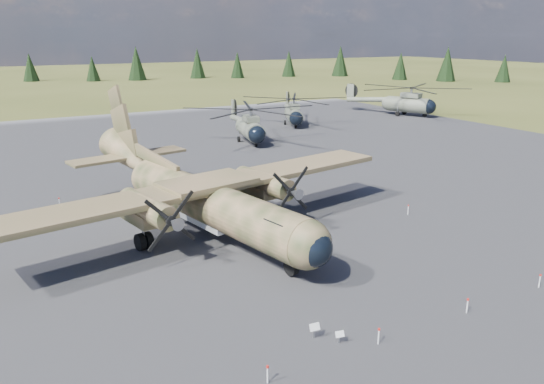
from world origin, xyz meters
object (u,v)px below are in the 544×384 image
helicopter_mid (294,106)px  helicopter_near (250,118)px  transport_plane (199,192)px  helicopter_far (408,95)px

helicopter_mid → helicopter_near: bearing=-118.6°
helicopter_near → helicopter_mid: bearing=49.7°
transport_plane → helicopter_near: bearing=46.3°
transport_plane → helicopter_mid: size_ratio=1.36×
transport_plane → helicopter_far: (54.70, 36.63, 0.66)m
transport_plane → helicopter_mid: transport_plane is taller
transport_plane → helicopter_mid: bearing=39.9°
transport_plane → helicopter_near: (18.51, 28.17, 0.35)m
transport_plane → helicopter_far: transport_plane is taller
helicopter_mid → helicopter_far: 23.59m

